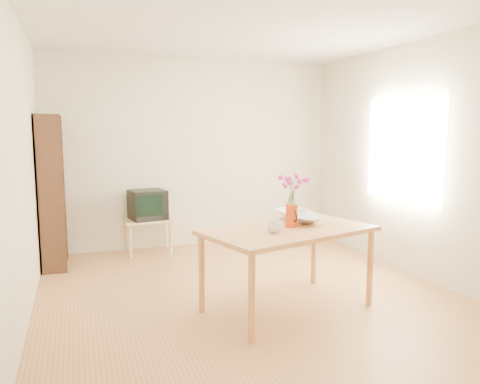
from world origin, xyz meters
name	(u,v)px	position (x,y,z in m)	size (l,w,h in m)	color
room	(253,164)	(0.03, 0.00, 1.30)	(4.50, 4.50, 4.50)	#A46D3A
table	(288,236)	(0.22, -0.40, 0.67)	(1.69, 1.25, 0.75)	#B9773F
tv_stand	(148,224)	(-0.70, 1.97, 0.39)	(0.60, 0.45, 0.46)	tan
bookshelf	(52,197)	(-1.85, 1.75, 0.84)	(0.28, 0.70, 1.80)	black
pitcher	(292,216)	(0.28, -0.33, 0.84)	(0.14, 0.21, 0.20)	#C53C0B
flowers	(292,188)	(0.28, -0.33, 1.10)	(0.23, 0.23, 0.33)	#D9339C
mug	(274,227)	(0.03, -0.51, 0.80)	(0.12, 0.12, 0.10)	white
bowl	(299,198)	(0.48, -0.08, 0.97)	(0.46, 0.46, 0.44)	white
teacup_a	(296,202)	(0.44, -0.08, 0.93)	(0.07, 0.07, 0.07)	white
teacup_b	(303,202)	(0.53, -0.06, 0.92)	(0.07, 0.07, 0.06)	white
television	(147,204)	(-0.70, 1.98, 0.66)	(0.50, 0.48, 0.38)	black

